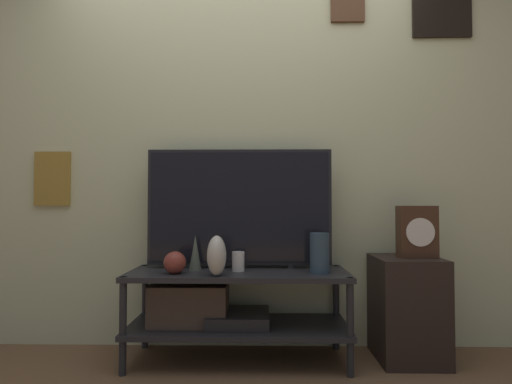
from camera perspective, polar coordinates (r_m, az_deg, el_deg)
ground_plane at (r=2.29m, az=-3.02°, el=-25.44°), size 12.00×12.00×0.00m
wall_back at (r=2.69m, az=-2.08°, el=7.52°), size 6.40×0.08×2.70m
media_console at (r=2.45m, az=-5.09°, el=-15.64°), size 1.28×0.47×0.53m
television at (r=2.47m, az=-2.28°, el=-2.18°), size 1.14×0.05×0.73m
vase_round_glass at (r=2.34m, az=-11.53°, el=-9.84°), size 0.13×0.13×0.13m
vase_tall_ceramic at (r=2.34m, az=9.06°, el=-8.60°), size 0.11×0.11×0.23m
vase_slim_bronze at (r=2.44m, az=-8.67°, el=-8.57°), size 0.07×0.07×0.21m
vase_urn_stoneware at (r=2.24m, az=-5.65°, el=-9.04°), size 0.11×0.14×0.22m
candle_jar at (r=2.39m, az=-2.63°, el=-9.88°), size 0.07×0.07×0.11m
side_table at (r=2.63m, az=20.80°, el=-15.24°), size 0.38×0.39×0.60m
mantel_clock at (r=2.56m, az=22.01°, el=-5.27°), size 0.22×0.11×0.31m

